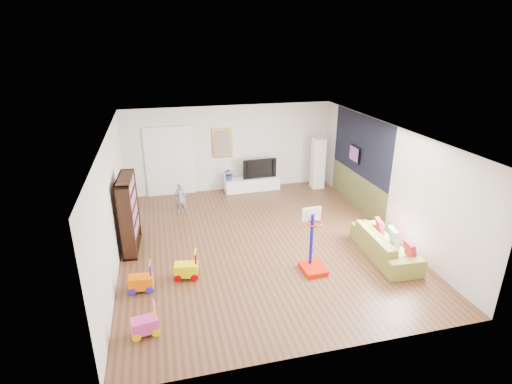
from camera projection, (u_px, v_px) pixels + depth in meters
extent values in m
cube|color=brown|center=(260.00, 242.00, 9.67)|extent=(6.50, 7.50, 0.00)
cube|color=white|center=(260.00, 132.00, 8.69)|extent=(6.50, 7.50, 0.00)
cube|color=silver|center=(230.00, 148.00, 12.57)|extent=(6.50, 0.00, 2.70)
cube|color=white|center=(325.00, 280.00, 5.79)|extent=(6.50, 0.00, 2.70)
cube|color=silver|center=(112.00, 203.00, 8.45)|extent=(0.00, 7.50, 2.70)
cube|color=silver|center=(387.00, 179.00, 9.91)|extent=(0.00, 7.50, 2.70)
cube|color=black|center=(361.00, 145.00, 10.99)|extent=(0.01, 3.20, 1.70)
cube|color=brown|center=(356.00, 191.00, 11.49)|extent=(0.01, 3.20, 1.00)
cube|color=white|center=(170.00, 162.00, 12.21)|extent=(1.45, 0.06, 2.10)
cube|color=gold|center=(222.00, 143.00, 12.40)|extent=(0.62, 0.06, 0.92)
cube|color=#7F3F8C|center=(354.00, 154.00, 11.27)|extent=(0.04, 0.56, 0.46)
cube|color=white|center=(252.00, 184.00, 12.86)|extent=(1.78, 0.50, 0.41)
cube|color=white|center=(318.00, 163.00, 12.89)|extent=(0.41, 0.41, 1.64)
cube|color=black|center=(129.00, 214.00, 9.08)|extent=(0.39, 1.23, 1.77)
imported|color=olive|center=(385.00, 245.00, 8.95)|extent=(0.89, 2.06, 0.59)
cube|color=red|center=(315.00, 242.00, 8.23)|extent=(0.50, 0.60, 1.39)
cube|color=#FFF800|center=(186.00, 265.00, 8.12)|extent=(0.51, 0.37, 0.63)
cube|color=#FF6800|center=(141.00, 277.00, 7.71)|extent=(0.48, 0.33, 0.61)
cube|color=#E837A9|center=(144.00, 320.00, 6.58)|extent=(0.47, 0.33, 0.58)
imported|color=slate|center=(180.00, 199.00, 11.03)|extent=(0.36, 0.27, 0.92)
imported|color=black|center=(259.00, 168.00, 12.77)|extent=(1.10, 0.20, 0.63)
imported|color=navy|center=(230.00, 174.00, 12.53)|extent=(0.42, 0.37, 0.41)
cube|color=#AE1F29|center=(410.00, 250.00, 8.38)|extent=(0.13, 0.37, 0.37)
cube|color=silver|center=(394.00, 236.00, 8.95)|extent=(0.17, 0.40, 0.39)
cube|color=#B52540|center=(380.00, 226.00, 9.44)|extent=(0.17, 0.36, 0.35)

